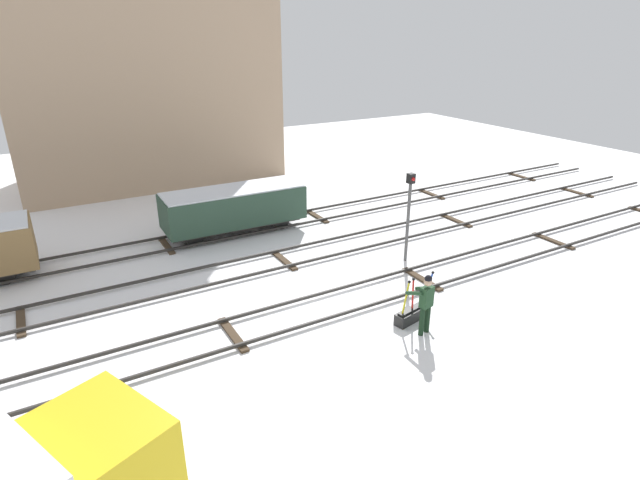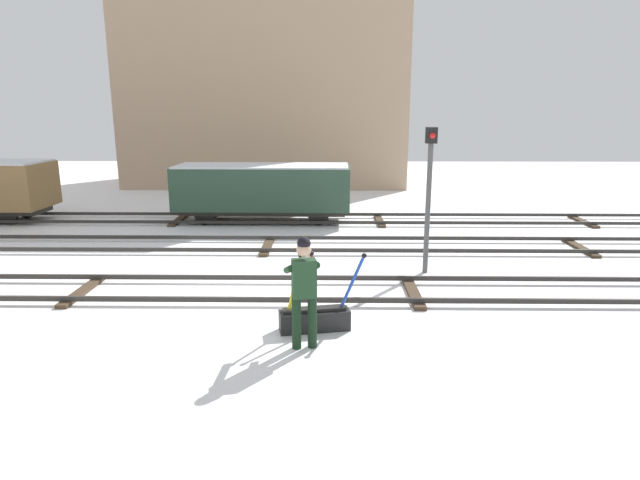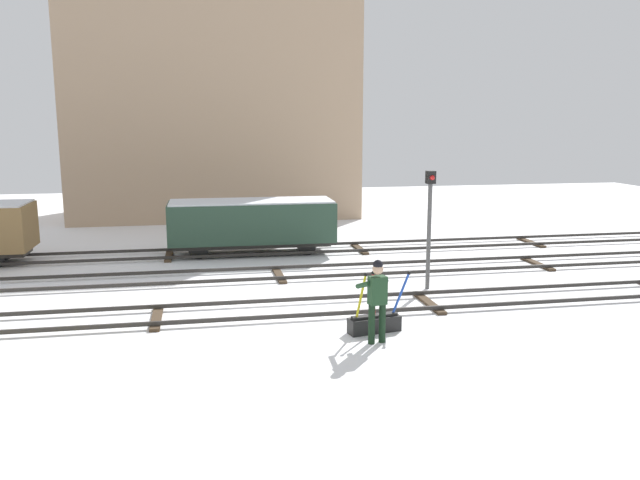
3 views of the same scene
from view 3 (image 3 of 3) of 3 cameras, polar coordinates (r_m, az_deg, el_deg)
The scene contains 9 objects.
ground_plane at distance 16.59m, azimuth -1.93°, elevation -6.36°, with size 60.00×60.00×0.00m, color white.
track_main_line at distance 16.56m, azimuth -1.93°, elevation -6.01°, with size 44.00×1.94×0.18m.
track_siding_near at distance 20.26m, azimuth -3.62°, elevation -2.94°, with size 44.00×1.94×0.18m.
track_siding_far at distance 23.81m, azimuth -4.73°, elevation -0.93°, with size 44.00×1.94×0.18m.
switch_lever_frame at distance 15.04m, azimuth 4.85°, elevation -7.21°, with size 1.56×0.60×1.45m.
rail_worker at distance 14.12m, azimuth 5.04°, elevation -4.91°, with size 0.64×0.76×1.87m.
signal_post at distance 18.65m, azimuth 9.65°, elevation 2.07°, with size 0.24×0.32×3.42m.
apartment_building at distance 34.05m, azimuth -9.38°, elevation 12.63°, with size 14.24×6.81×12.30m.
freight_car_mid_siding at distance 23.58m, azimuth -6.04°, elevation 1.55°, with size 5.97×2.11×1.98m.
Camera 3 is at (-2.42, -15.69, 4.81)m, focal length 36.23 mm.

